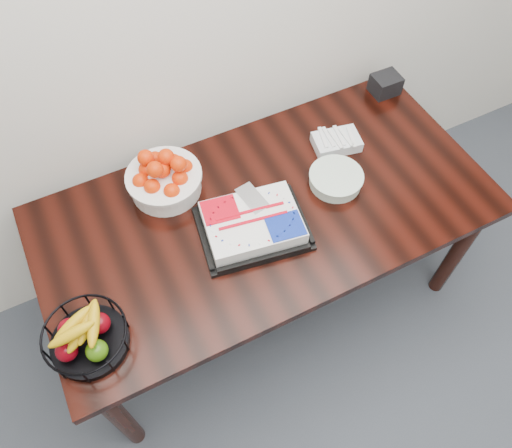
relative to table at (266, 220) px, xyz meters
name	(u,v)px	position (x,y,z in m)	size (l,w,h in m)	color
table	(266,220)	(0.00, 0.00, 0.00)	(1.80, 0.90, 0.75)	black
cake_tray	(252,224)	(-0.10, -0.07, 0.12)	(0.45, 0.38, 0.08)	black
tangerine_bowl	(164,176)	(-0.32, 0.26, 0.17)	(0.30, 0.30, 0.19)	white
fruit_basket	(86,337)	(-0.78, -0.23, 0.15)	(0.27, 0.27, 0.15)	black
plate_stack	(336,179)	(0.31, -0.02, 0.11)	(0.22, 0.22, 0.05)	white
fork_bag	(336,142)	(0.42, 0.16, 0.11)	(0.22, 0.16, 0.06)	silver
napkin_box	(385,84)	(0.80, 0.35, 0.13)	(0.12, 0.11, 0.09)	black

